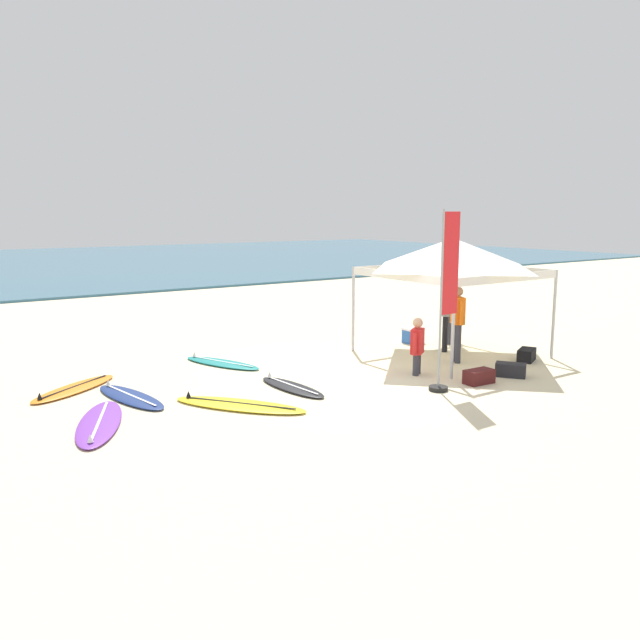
# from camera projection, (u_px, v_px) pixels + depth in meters

# --- Properties ---
(ground_plane) EXTENTS (80.00, 80.00, 0.00)m
(ground_plane) POSITION_uv_depth(u_px,v_px,m) (378.00, 373.00, 13.41)
(ground_plane) COLOR beige
(sea) EXTENTS (80.00, 36.00, 0.10)m
(sea) POSITION_uv_depth(u_px,v_px,m) (39.00, 264.00, 40.90)
(sea) COLOR #386B84
(sea) RESTS_ON ground
(canopy_tent) EXTENTS (3.39, 3.39, 2.75)m
(canopy_tent) POSITION_uv_depth(u_px,v_px,m) (453.00, 254.00, 14.80)
(canopy_tent) COLOR #B7B7BC
(canopy_tent) RESTS_ON ground
(surfboard_orange) EXTENTS (2.08, 1.71, 0.19)m
(surfboard_orange) POSITION_uv_depth(u_px,v_px,m) (74.00, 388.00, 12.12)
(surfboard_orange) COLOR orange
(surfboard_orange) RESTS_ON ground
(surfboard_purple) EXTENTS (1.52, 2.44, 0.19)m
(surfboard_purple) POSITION_uv_depth(u_px,v_px,m) (99.00, 423.00, 10.14)
(surfboard_purple) COLOR purple
(surfboard_purple) RESTS_ON ground
(surfboard_navy) EXTENTS (0.91, 2.21, 0.19)m
(surfboard_navy) POSITION_uv_depth(u_px,v_px,m) (130.00, 397.00, 11.58)
(surfboard_navy) COLOR navy
(surfboard_navy) RESTS_ON ground
(surfboard_yellow) EXTENTS (1.99, 2.40, 0.19)m
(surfboard_yellow) POSITION_uv_depth(u_px,v_px,m) (239.00, 405.00, 11.09)
(surfboard_yellow) COLOR yellow
(surfboard_yellow) RESTS_ON ground
(surfboard_black) EXTENTS (0.63, 1.89, 0.19)m
(surfboard_black) POSITION_uv_depth(u_px,v_px,m) (292.00, 387.00, 12.23)
(surfboard_black) COLOR black
(surfboard_black) RESTS_ON ground
(surfboard_teal) EXTENTS (1.28, 2.15, 0.19)m
(surfboard_teal) POSITION_uv_depth(u_px,v_px,m) (222.00, 363.00, 14.18)
(surfboard_teal) COLOR #19847F
(surfboard_teal) RESTS_ON ground
(person_yellow) EXTENTS (0.50, 0.36, 1.71)m
(person_yellow) POSITION_uv_depth(u_px,v_px,m) (451.00, 306.00, 16.25)
(person_yellow) COLOR #383842
(person_yellow) RESTS_ON ground
(person_grey) EXTENTS (0.43, 0.41, 1.71)m
(person_grey) POSITION_uv_depth(u_px,v_px,m) (446.00, 311.00, 15.38)
(person_grey) COLOR black
(person_grey) RESTS_ON ground
(person_orange) EXTENTS (0.35, 0.51, 1.71)m
(person_orange) POSITION_uv_depth(u_px,v_px,m) (457.00, 319.00, 14.23)
(person_orange) COLOR #383842
(person_orange) RESTS_ON ground
(person_red) EXTENTS (0.47, 0.39, 1.20)m
(person_red) POSITION_uv_depth(u_px,v_px,m) (417.00, 344.00, 13.20)
(person_red) COLOR #383842
(person_red) RESTS_ON ground
(banner_flag) EXTENTS (0.60, 0.36, 3.40)m
(banner_flag) POSITION_uv_depth(u_px,v_px,m) (445.00, 308.00, 11.91)
(banner_flag) COLOR #99999E
(banner_flag) RESTS_ON ground
(gear_bag_near_tent) EXTENTS (0.61, 0.68, 0.28)m
(gear_bag_near_tent) POSITION_uv_depth(u_px,v_px,m) (511.00, 370.00, 13.12)
(gear_bag_near_tent) COLOR #232328
(gear_bag_near_tent) RESTS_ON ground
(gear_bag_by_pole) EXTENTS (0.61, 0.35, 0.28)m
(gear_bag_by_pole) POSITION_uv_depth(u_px,v_px,m) (479.00, 377.00, 12.58)
(gear_bag_by_pole) COLOR #4C1919
(gear_bag_by_pole) RESTS_ON ground
(gear_bag_on_sand) EXTENTS (0.68, 0.56, 0.28)m
(gear_bag_on_sand) POSITION_uv_depth(u_px,v_px,m) (527.00, 355.00, 14.49)
(gear_bag_on_sand) COLOR black
(gear_bag_on_sand) RESTS_ON ground
(cooler_box) EXTENTS (0.50, 0.36, 0.39)m
(cooler_box) POSITION_uv_depth(u_px,v_px,m) (413.00, 335.00, 16.53)
(cooler_box) COLOR #2D60B7
(cooler_box) RESTS_ON ground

